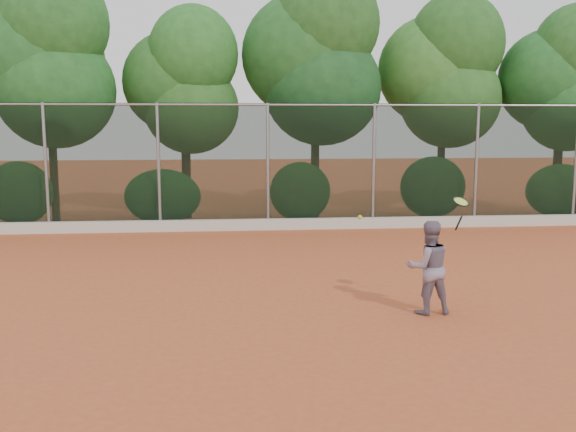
{
  "coord_description": "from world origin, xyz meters",
  "views": [
    {
      "loc": [
        -1.11,
        -10.83,
        3.02
      ],
      "look_at": [
        0.0,
        1.0,
        1.25
      ],
      "focal_mm": 40.0,
      "sensor_mm": 36.0,
      "label": 1
    }
  ],
  "objects": [
    {
      "name": "tennis_ball_in_flight",
      "position": [
        0.99,
        -0.84,
        1.49
      ],
      "size": [
        0.07,
        0.07,
        0.07
      ],
      "color": "gold",
      "rests_on": "ground"
    },
    {
      "name": "ground",
      "position": [
        0.0,
        0.0,
        0.0
      ],
      "size": [
        80.0,
        80.0,
        0.0
      ],
      "primitive_type": "plane",
      "color": "#B9532B",
      "rests_on": "ground"
    },
    {
      "name": "chainlink_fence",
      "position": [
        -0.0,
        7.0,
        1.86
      ],
      "size": [
        24.09,
        0.09,
        3.5
      ],
      "color": "black",
      "rests_on": "ground"
    },
    {
      "name": "concrete_curb",
      "position": [
        0.0,
        6.82,
        0.15
      ],
      "size": [
        24.0,
        0.2,
        0.3
      ],
      "primitive_type": "cube",
      "color": "beige",
      "rests_on": "ground"
    },
    {
      "name": "foliage_backdrop",
      "position": [
        -0.55,
        8.98,
        4.4
      ],
      "size": [
        23.7,
        3.63,
        7.55
      ],
      "color": "#402818",
      "rests_on": "ground"
    },
    {
      "name": "tennis_player",
      "position": [
        2.0,
        -1.25,
        0.74
      ],
      "size": [
        0.76,
        0.61,
        1.48
      ],
      "primitive_type": "imported",
      "rotation": [
        0.0,
        0.0,
        3.22
      ],
      "color": "slate",
      "rests_on": "ground"
    },
    {
      "name": "tennis_racket",
      "position": [
        2.48,
        -1.26,
        1.74
      ],
      "size": [
        0.33,
        0.32,
        0.55
      ],
      "color": "black",
      "rests_on": "ground"
    }
  ]
}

